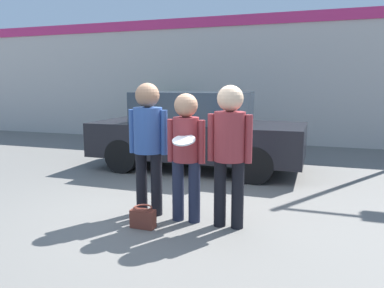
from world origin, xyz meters
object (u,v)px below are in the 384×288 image
(person_left, at_px, (148,136))
(handbag, at_px, (143,218))
(shrub, at_px, (159,118))
(person_middle_with_frisbee, at_px, (186,147))
(person_right, at_px, (230,143))
(parked_car_near, at_px, (197,131))

(person_left, relative_size, handbag, 5.86)
(shrub, bearing_deg, person_middle_with_frisbee, -63.21)
(shrub, xyz_separation_m, handbag, (2.56, -6.29, -0.61))
(handbag, bearing_deg, person_right, 20.48)
(person_middle_with_frisbee, bearing_deg, person_left, 170.80)
(shrub, bearing_deg, person_right, -59.13)
(person_right, height_order, parked_car_near, person_right)
(person_left, bearing_deg, handbag, -73.79)
(person_middle_with_frisbee, height_order, person_right, person_right)
(person_left, distance_m, handbag, 1.06)
(person_right, bearing_deg, parked_car_near, 115.07)
(person_middle_with_frisbee, bearing_deg, parked_car_near, 105.55)
(parked_car_near, distance_m, handbag, 3.38)
(person_left, xyz_separation_m, parked_car_near, (-0.25, 2.81, -0.27))
(person_left, height_order, parked_car_near, person_left)
(parked_car_near, bearing_deg, person_left, -85.00)
(parked_car_near, bearing_deg, person_right, -64.93)
(person_left, distance_m, person_right, 1.13)
(person_left, height_order, person_right, person_left)
(person_middle_with_frisbee, xyz_separation_m, shrub, (-2.98, 5.90, -0.22))
(handbag, bearing_deg, shrub, 112.12)
(parked_car_near, distance_m, shrub, 3.70)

